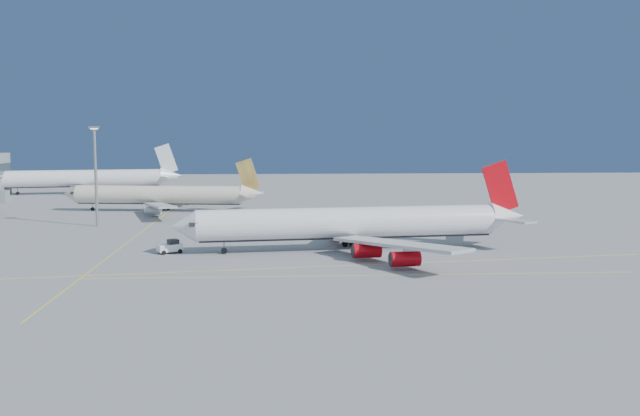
{
  "coord_description": "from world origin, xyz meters",
  "views": [
    {
      "loc": [
        -8.7,
        -126.68,
        23.54
      ],
      "look_at": [
        0.3,
        22.34,
        7.0
      ],
      "focal_mm": 40.0,
      "sensor_mm": 36.0,
      "label": 1
    }
  ],
  "objects_px": {
    "airliner_third": "(88,179)",
    "pushback_tug": "(170,247)",
    "light_mast": "(95,168)",
    "airliner_virgin": "(356,223)",
    "airliner_etihad": "(163,195)"
  },
  "relations": [
    {
      "from": "airliner_virgin",
      "to": "airliner_third",
      "type": "height_order",
      "value": "airliner_third"
    },
    {
      "from": "airliner_etihad",
      "to": "light_mast",
      "type": "xyz_separation_m",
      "value": [
        -11.12,
        -31.32,
        9.63
      ]
    },
    {
      "from": "airliner_virgin",
      "to": "airliner_etihad",
      "type": "xyz_separation_m",
      "value": [
        -47.92,
        69.05,
        -0.57
      ]
    },
    {
      "from": "airliner_etihad",
      "to": "airliner_third",
      "type": "xyz_separation_m",
      "value": [
        -36.67,
        58.82,
        0.85
      ]
    },
    {
      "from": "pushback_tug",
      "to": "airliner_third",
      "type": "bearing_deg",
      "value": 82.9
    },
    {
      "from": "light_mast",
      "to": "pushback_tug",
      "type": "bearing_deg",
      "value": -59.1
    },
    {
      "from": "light_mast",
      "to": "airliner_third",
      "type": "bearing_deg",
      "value": 105.82
    },
    {
      "from": "airliner_third",
      "to": "pushback_tug",
      "type": "xyz_separation_m",
      "value": [
        48.91,
        -129.17,
        -4.35
      ]
    },
    {
      "from": "pushback_tug",
      "to": "light_mast",
      "type": "height_order",
      "value": "light_mast"
    },
    {
      "from": "airliner_virgin",
      "to": "pushback_tug",
      "type": "bearing_deg",
      "value": 175.76
    },
    {
      "from": "airliner_virgin",
      "to": "light_mast",
      "type": "bearing_deg",
      "value": 141.08
    },
    {
      "from": "pushback_tug",
      "to": "light_mast",
      "type": "xyz_separation_m",
      "value": [
        -23.36,
        39.04,
        13.13
      ]
    },
    {
      "from": "airliner_virgin",
      "to": "pushback_tug",
      "type": "distance_m",
      "value": 35.94
    },
    {
      "from": "airliner_third",
      "to": "pushback_tug",
      "type": "relative_size",
      "value": 13.33
    },
    {
      "from": "airliner_etihad",
      "to": "pushback_tug",
      "type": "relative_size",
      "value": 11.54
    }
  ]
}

